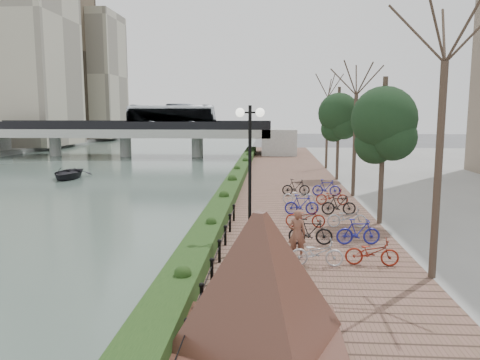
# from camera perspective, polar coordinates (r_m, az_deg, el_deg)

# --- Properties ---
(ground) EXTENTS (220.00, 220.00, 0.00)m
(ground) POSITION_cam_1_polar(r_m,az_deg,el_deg) (13.53, -10.09, -15.69)
(ground) COLOR #59595B
(ground) RESTS_ON ground
(river_water) EXTENTS (30.00, 130.00, 0.02)m
(river_water) POSITION_cam_1_polar(r_m,az_deg,el_deg) (41.54, -22.02, 0.10)
(river_water) COLOR #4F625B
(river_water) RESTS_ON ground
(promenade) EXTENTS (8.00, 75.00, 0.50)m
(promenade) POSITION_cam_1_polar(r_m,az_deg,el_deg) (29.96, 5.52, -1.81)
(promenade) COLOR brown
(promenade) RESTS_ON ground
(hedge) EXTENTS (1.10, 56.00, 0.60)m
(hedge) POSITION_cam_1_polar(r_m,az_deg,el_deg) (32.42, -0.61, -0.02)
(hedge) COLOR #163413
(hedge) RESTS_ON promenade
(chain_fence) EXTENTS (0.10, 14.10, 0.70)m
(chain_fence) POSITION_cam_1_polar(r_m,az_deg,el_deg) (14.83, -2.95, -9.89)
(chain_fence) COLOR black
(chain_fence) RESTS_ON promenade
(granite_monument) EXTENTS (5.17, 5.17, 2.93)m
(granite_monument) POSITION_cam_1_polar(r_m,az_deg,el_deg) (10.03, 2.39, -12.05)
(granite_monument) COLOR #4F2F21
(granite_monument) RESTS_ON promenade
(lamppost) EXTENTS (1.02, 0.32, 5.21)m
(lamppost) POSITION_cam_1_polar(r_m,az_deg,el_deg) (16.56, 1.22, 3.96)
(lamppost) COLOR black
(lamppost) RESTS_ON promenade
(motorcycle) EXTENTS (0.53, 1.62, 1.01)m
(motorcycle) POSITION_cam_1_polar(r_m,az_deg,el_deg) (14.65, 4.51, -9.50)
(motorcycle) COLOR black
(motorcycle) RESTS_ON promenade
(pedestrian) EXTENTS (0.63, 0.42, 1.68)m
(pedestrian) POSITION_cam_1_polar(r_m,az_deg,el_deg) (16.24, 6.96, -6.53)
(pedestrian) COLOR brown
(pedestrian) RESTS_ON promenade
(bicycle_parking) EXTENTS (2.40, 14.69, 1.00)m
(bicycle_parking) POSITION_cam_1_polar(r_m,az_deg,el_deg) (21.84, 10.10, -3.74)
(bicycle_parking) COLOR #BABABF
(bicycle_parking) RESTS_ON promenade
(street_trees) EXTENTS (3.20, 37.12, 6.80)m
(street_trees) POSITION_cam_1_polar(r_m,az_deg,el_deg) (25.22, 15.09, 3.93)
(street_trees) COLOR #3A3022
(street_trees) RESTS_ON promenade
(bridge) EXTENTS (36.00, 10.77, 6.50)m
(bridge) POSITION_cam_1_polar(r_m,az_deg,el_deg) (59.47, -12.72, 6.04)
(bridge) COLOR #9C9B97
(bridge) RESTS_ON ground
(boat) EXTENTS (3.62, 4.72, 0.91)m
(boat) POSITION_cam_1_polar(r_m,az_deg,el_deg) (41.23, -20.26, 0.79)
(boat) COLOR black
(boat) RESTS_ON river_water
(far_buildings) EXTENTS (35.00, 38.00, 38.00)m
(far_buildings) POSITION_cam_1_polar(r_m,az_deg,el_deg) (90.47, -26.72, 14.16)
(far_buildings) COLOR #A9A38D
(far_buildings) RESTS_ON far_bank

